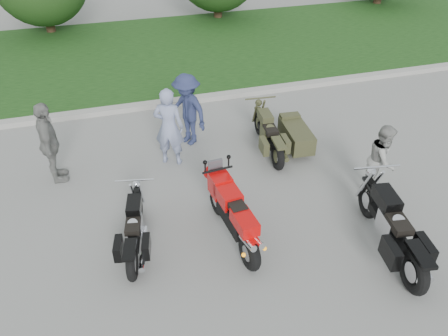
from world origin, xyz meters
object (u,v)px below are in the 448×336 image
object	(u,v)px
person_stripe	(169,127)
person_back	(50,144)
person_denim	(187,110)
cruiser_right	(394,231)
sportbike_red	(233,214)
cruiser_sidecar	(285,136)
person_grey	(382,160)
cruiser_left	(135,232)

from	to	relation	value
person_stripe	person_back	size ratio (longest dim) A/B	1.01
person_denim	cruiser_right	bearing A→B (deg)	-2.43
cruiser_right	person_back	size ratio (longest dim) A/B	1.39
sportbike_red	person_stripe	xyz separation A→B (m)	(-0.61, 2.85, 0.32)
person_denim	person_back	world-z (taller)	person_back
person_denim	sportbike_red	bearing A→B (deg)	-30.99
person_stripe	sportbike_red	bearing A→B (deg)	126.89
cruiser_right	person_stripe	world-z (taller)	person_stripe
sportbike_red	person_denim	bearing A→B (deg)	84.94
sportbike_red	person_denim	xyz separation A→B (m)	(-0.03, 3.59, 0.29)
cruiser_sidecar	cruiser_right	bearing A→B (deg)	-77.81
person_grey	person_back	world-z (taller)	person_back
cruiser_sidecar	person_denim	world-z (taller)	person_denim
sportbike_red	cruiser_sidecar	bearing A→B (deg)	45.03
cruiser_right	cruiser_sidecar	xyz separation A→B (m)	(-0.47, 3.68, -0.10)
sportbike_red	person_denim	size ratio (longest dim) A/B	1.21
cruiser_sidecar	person_back	xyz separation A→B (m)	(-5.25, 0.32, 0.52)
cruiser_sidecar	person_grey	size ratio (longest dim) A/B	1.43
sportbike_red	cruiser_left	bearing A→B (deg)	165.78
person_back	person_grey	bearing A→B (deg)	-112.77
cruiser_left	person_back	xyz separation A→B (m)	(-1.40, 2.62, 0.52)
cruiser_left	cruiser_sidecar	bearing A→B (deg)	42.24
cruiser_sidecar	person_grey	bearing A→B (deg)	-53.37
sportbike_red	cruiser_right	size ratio (longest dim) A/B	0.85
cruiser_sidecar	person_back	bearing A→B (deg)	-178.56
person_grey	sportbike_red	bearing A→B (deg)	146.79
cruiser_left	person_back	bearing A→B (deg)	129.52
sportbike_red	person_back	bearing A→B (deg)	131.91
cruiser_right	person_stripe	size ratio (longest dim) A/B	1.38
cruiser_sidecar	person_denim	xyz separation A→B (m)	(-2.14, 1.03, 0.50)
cruiser_right	person_stripe	distance (m)	5.10
sportbike_red	person_grey	bearing A→B (deg)	3.65
cruiser_left	cruiser_right	distance (m)	4.54
person_stripe	person_back	world-z (taller)	person_stripe
person_stripe	cruiser_sidecar	bearing A→B (deg)	-161.10
cruiser_right	person_grey	world-z (taller)	person_grey
cruiser_left	cruiser_right	bearing A→B (deg)	-6.25
cruiser_right	person_back	bearing A→B (deg)	154.01
person_denim	cruiser_left	bearing A→B (deg)	-58.71
sportbike_red	person_stripe	size ratio (longest dim) A/B	1.17
sportbike_red	person_grey	size ratio (longest dim) A/B	1.40
person_grey	cruiser_right	bearing A→B (deg)	-157.67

